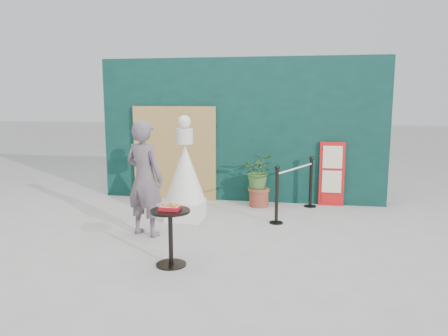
% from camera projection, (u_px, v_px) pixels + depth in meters
% --- Properties ---
extents(ground, '(60.00, 60.00, 0.00)m').
position_uv_depth(ground, '(209.00, 248.00, 6.40)').
color(ground, '#ADAAA5').
rests_on(ground, ground).
extents(back_wall, '(6.00, 0.30, 3.00)m').
position_uv_depth(back_wall, '(241.00, 130.00, 9.22)').
color(back_wall, black).
rests_on(back_wall, ground).
extents(bamboo_fence, '(1.80, 0.08, 2.00)m').
position_uv_depth(bamboo_fence, '(174.00, 153.00, 9.35)').
color(bamboo_fence, tan).
rests_on(bamboo_fence, ground).
extents(woman, '(0.78, 0.63, 1.84)m').
position_uv_depth(woman, '(144.00, 179.00, 6.89)').
color(woman, '#675861').
rests_on(woman, ground).
extents(menu_board, '(0.50, 0.07, 1.30)m').
position_uv_depth(menu_board, '(332.00, 174.00, 8.83)').
color(menu_board, red).
rests_on(menu_board, ground).
extents(statue, '(0.73, 0.73, 1.88)m').
position_uv_depth(statue, '(185.00, 178.00, 7.80)').
color(statue, white).
rests_on(statue, ground).
extents(cafe_table, '(0.52, 0.52, 0.75)m').
position_uv_depth(cafe_table, '(170.00, 229.00, 5.67)').
color(cafe_table, black).
rests_on(cafe_table, ground).
extents(food_basket, '(0.26, 0.19, 0.11)m').
position_uv_depth(food_basket, '(170.00, 207.00, 5.63)').
color(food_basket, '#B4131D').
rests_on(food_basket, cafe_table).
extents(planter, '(0.64, 0.55, 1.08)m').
position_uv_depth(planter, '(259.00, 176.00, 8.76)').
color(planter, brown).
rests_on(planter, ground).
extents(stanchion_barrier, '(0.84, 1.54, 1.03)m').
position_uv_depth(stanchion_barrier, '(295.00, 189.00, 8.16)').
color(stanchion_barrier, black).
rests_on(stanchion_barrier, ground).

